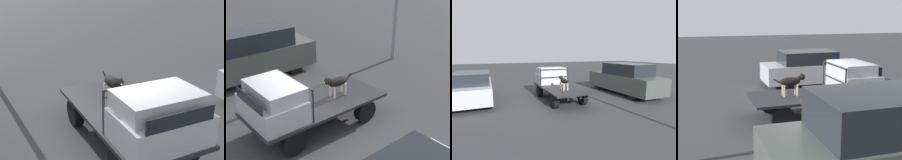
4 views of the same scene
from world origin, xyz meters
TOP-DOWN VIEW (x-y plane):
  - ground_plane at (0.00, 0.00)m, footprint 80.00×80.00m
  - flatbed_truck at (0.00, 0.00)m, footprint 4.12×1.85m
  - truck_cab at (1.35, 0.00)m, footprint 1.26×1.73m
  - truck_headboard at (0.68, 0.00)m, footprint 0.04×1.73m
  - dog at (-0.73, 0.06)m, footprint 1.09×0.28m

SIDE VIEW (x-z plane):
  - ground_plane at x=0.00m, z-range 0.00..0.00m
  - flatbed_truck at x=0.00m, z-range 0.18..0.94m
  - dog at x=-0.73m, z-range 0.85..1.58m
  - truck_cab at x=1.35m, z-range 0.73..1.72m
  - truck_headboard at x=0.68m, z-range 0.90..1.85m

